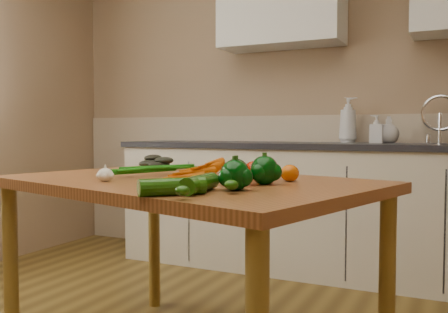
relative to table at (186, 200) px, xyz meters
name	(u,v)px	position (x,y,z in m)	size (l,w,h in m)	color
room	(103,54)	(-0.11, -0.37, 0.55)	(4.04, 5.04, 2.64)	brown
counter_run	(317,206)	(0.10, 1.64, -0.24)	(2.84, 0.64, 1.14)	beige
table	(186,200)	(0.00, 0.00, 0.00)	(1.67, 1.31, 0.79)	#94552B
soap_bottle_a	(348,120)	(0.27, 1.82, 0.36)	(0.12, 0.12, 0.32)	silver
soap_bottle_b	(377,129)	(0.49, 1.71, 0.29)	(0.08, 0.09, 0.19)	silver
soap_bottle_c	(389,130)	(0.56, 1.76, 0.29)	(0.14, 0.14, 0.18)	silver
carrot_bunch	(184,170)	(-0.01, 0.01, 0.12)	(0.27, 0.21, 0.07)	#D55B05
leafy_greens	(156,159)	(-0.37, 0.35, 0.14)	(0.21, 0.19, 0.11)	black
garlic_bulb	(105,175)	(-0.22, -0.23, 0.11)	(0.06, 0.06, 0.05)	white
pepper_a	(236,172)	(0.28, -0.14, 0.13)	(0.09, 0.09, 0.09)	#023307
pepper_b	(264,170)	(0.36, -0.06, 0.14)	(0.10, 0.10, 0.10)	#023307
pepper_c	(235,175)	(0.34, -0.27, 0.14)	(0.10, 0.10, 0.10)	#023307
tomato_a	(254,170)	(0.25, 0.11, 0.12)	(0.08, 0.08, 0.07)	#991402
tomato_b	(266,171)	(0.31, 0.08, 0.13)	(0.08, 0.08, 0.08)	#C65104
tomato_c	(290,173)	(0.41, 0.08, 0.12)	(0.07, 0.07, 0.07)	#C65104
zucchini_a	(200,184)	(0.26, -0.37, 0.12)	(0.06, 0.06, 0.21)	#144107
zucchini_b	(172,187)	(0.22, -0.47, 0.11)	(0.05, 0.05, 0.20)	#144107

